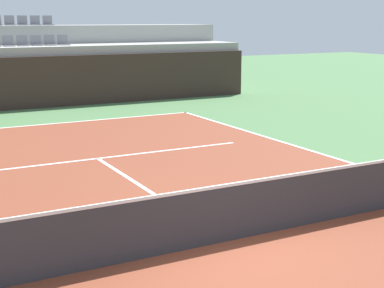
{
  "coord_description": "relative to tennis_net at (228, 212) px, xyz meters",
  "views": [
    {
      "loc": [
        -4.67,
        -7.52,
        3.56
      ],
      "look_at": [
        0.42,
        2.0,
        1.2
      ],
      "focal_mm": 53.97,
      "sensor_mm": 36.0,
      "label": 1
    }
  ],
  "objects": [
    {
      "name": "baseline_far",
      "position": [
        0.0,
        11.95,
        -0.5
      ],
      "size": [
        11.0,
        0.1,
        0.0
      ],
      "primitive_type": "cube",
      "color": "white",
      "rests_on": "court_surface"
    },
    {
      "name": "tennis_net",
      "position": [
        0.0,
        0.0,
        0.0
      ],
      "size": [
        11.08,
        0.08,
        1.07
      ],
      "color": "black",
      "rests_on": "court_surface"
    },
    {
      "name": "service_line_far",
      "position": [
        0.0,
        6.4,
        -0.5
      ],
      "size": [
        8.26,
        0.1,
        0.0
      ],
      "primitive_type": "cube",
      "color": "white",
      "rests_on": "court_surface"
    },
    {
      "name": "ground_plane",
      "position": [
        0.0,
        0.0,
        -0.51
      ],
      "size": [
        80.0,
        80.0,
        0.0
      ],
      "primitive_type": "plane",
      "color": "#477042"
    },
    {
      "name": "centre_service_line",
      "position": [
        0.0,
        3.2,
        -0.5
      ],
      "size": [
        0.1,
        6.4,
        0.0
      ],
      "primitive_type": "cube",
      "color": "white",
      "rests_on": "court_surface"
    },
    {
      "name": "court_surface",
      "position": [
        0.0,
        0.0,
        -0.5
      ],
      "size": [
        11.0,
        24.0,
        0.01
      ],
      "primitive_type": "cube",
      "color": "brown",
      "rests_on": "ground_plane"
    },
    {
      "name": "stands_tier_lower",
      "position": [
        0.0,
        17.19,
        0.71
      ],
      "size": [
        20.79,
        2.4,
        2.43
      ],
      "primitive_type": "cube",
      "color": "#9E9E99",
      "rests_on": "ground_plane"
    },
    {
      "name": "seating_row_lower",
      "position": [
        0.0,
        17.29,
        2.05
      ],
      "size": [
        5.03,
        0.44,
        0.44
      ],
      "color": "slate",
      "rests_on": "stands_tier_lower"
    },
    {
      "name": "back_wall",
      "position": [
        0.0,
        15.84,
        0.53
      ],
      "size": [
        20.79,
        0.3,
        2.07
      ],
      "primitive_type": "cube",
      "color": "#33231E",
      "rests_on": "ground_plane"
    },
    {
      "name": "stands_tier_upper",
      "position": [
        0.0,
        19.59,
        1.11
      ],
      "size": [
        20.79,
        2.4,
        3.25
      ],
      "primitive_type": "cube",
      "color": "#9E9E99",
      "rests_on": "ground_plane"
    }
  ]
}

